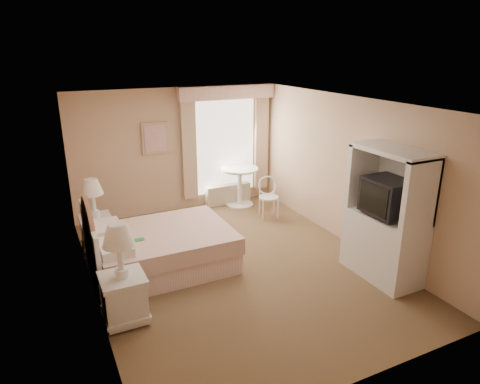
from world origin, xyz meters
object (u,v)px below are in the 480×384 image
cafe_chair (268,194)px  armoire (386,225)px  bed (156,248)px  round_table (240,181)px  nightstand_near (123,286)px  nightstand_far (96,223)px

cafe_chair → armoire: size_ratio=0.42×
cafe_chair → armoire: bearing=-67.8°
bed → round_table: size_ratio=2.53×
nightstand_near → armoire: (3.65, -0.53, 0.32)m
bed → nightstand_near: (-0.72, -1.13, 0.15)m
round_table → cafe_chair: bearing=-73.0°
nightstand_near → nightstand_far: size_ratio=1.06×
nightstand_near → armoire: armoire is taller
bed → armoire: bearing=-29.4°
nightstand_far → cafe_chair: bearing=0.8°
nightstand_near → round_table: size_ratio=1.56×
nightstand_near → armoire: bearing=-8.2°
nightstand_far → armoire: size_ratio=0.62×
nightstand_far → armoire: (3.65, -2.76, 0.35)m
bed → round_table: bed is taller
nightstand_far → armoire: armoire is taller
cafe_chair → armoire: 2.85m
bed → nightstand_near: 1.34m
nightstand_near → bed: bearing=57.6°
bed → armoire: (2.94, -1.65, 0.47)m
round_table → cafe_chair: (0.24, -0.80, -0.08)m
nightstand_far → cafe_chair: (3.31, 0.05, 0.01)m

